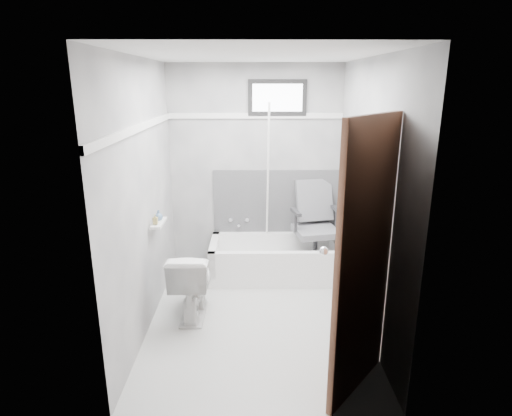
{
  "coord_description": "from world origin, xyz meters",
  "views": [
    {
      "loc": [
        -0.04,
        -3.68,
        2.19
      ],
      "look_at": [
        0.0,
        0.35,
        1.0
      ],
      "focal_mm": 30.0,
      "sensor_mm": 36.0,
      "label": 1
    }
  ],
  "objects_px": {
    "soap_bottle_b": "(158,215)",
    "bathtub": "(275,259)",
    "office_chair": "(316,225)",
    "toilet": "(192,283)",
    "door": "(417,282)",
    "soap_bottle_a": "(155,219)"
  },
  "relations": [
    {
      "from": "toilet",
      "to": "soap_bottle_b",
      "type": "bearing_deg",
      "value": -30.1
    },
    {
      "from": "bathtub",
      "to": "soap_bottle_b",
      "type": "xyz_separation_m",
      "value": [
        -1.17,
        -0.68,
        0.75
      ]
    },
    {
      "from": "bathtub",
      "to": "office_chair",
      "type": "height_order",
      "value": "office_chair"
    },
    {
      "from": "soap_bottle_b",
      "to": "bathtub",
      "type": "bearing_deg",
      "value": 30.05
    },
    {
      "from": "bathtub",
      "to": "door",
      "type": "height_order",
      "value": "door"
    },
    {
      "from": "door",
      "to": "soap_bottle_b",
      "type": "bearing_deg",
      "value": 141.39
    },
    {
      "from": "toilet",
      "to": "door",
      "type": "distance_m",
      "value": 2.19
    },
    {
      "from": "office_chair",
      "to": "soap_bottle_b",
      "type": "bearing_deg",
      "value": -167.92
    },
    {
      "from": "door",
      "to": "soap_bottle_a",
      "type": "bearing_deg",
      "value": 144.04
    },
    {
      "from": "bathtub",
      "to": "toilet",
      "type": "distance_m",
      "value": 1.22
    },
    {
      "from": "soap_bottle_b",
      "to": "toilet",
      "type": "bearing_deg",
      "value": -30.6
    },
    {
      "from": "door",
      "to": "office_chair",
      "type": "bearing_deg",
      "value": 97.09
    },
    {
      "from": "bathtub",
      "to": "toilet",
      "type": "height_order",
      "value": "toilet"
    },
    {
      "from": "office_chair",
      "to": "soap_bottle_a",
      "type": "distance_m",
      "value": 1.89
    },
    {
      "from": "office_chair",
      "to": "soap_bottle_b",
      "type": "xyz_separation_m",
      "value": [
        -1.64,
        -0.73,
        0.35
      ]
    },
    {
      "from": "office_chair",
      "to": "soap_bottle_a",
      "type": "xyz_separation_m",
      "value": [
        -1.64,
        -0.87,
        0.36
      ]
    },
    {
      "from": "bathtub",
      "to": "door",
      "type": "distance_m",
      "value": 2.46
    },
    {
      "from": "office_chair",
      "to": "soap_bottle_b",
      "type": "distance_m",
      "value": 1.83
    },
    {
      "from": "toilet",
      "to": "soap_bottle_a",
      "type": "bearing_deg",
      "value": -8.26
    },
    {
      "from": "office_chair",
      "to": "door",
      "type": "height_order",
      "value": "door"
    },
    {
      "from": "toilet",
      "to": "door",
      "type": "height_order",
      "value": "door"
    },
    {
      "from": "soap_bottle_a",
      "to": "office_chair",
      "type": "bearing_deg",
      "value": 27.87
    }
  ]
}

